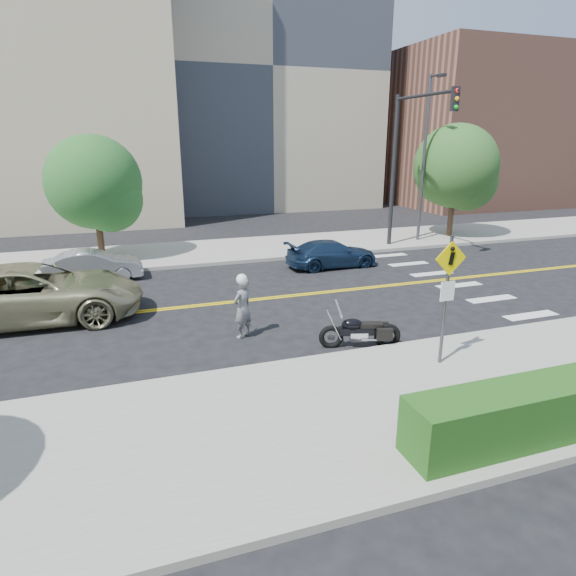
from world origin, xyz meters
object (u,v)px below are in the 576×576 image
at_px(motorcycle, 361,324).
at_px(suv, 34,293).
at_px(parked_car_blue, 332,254).
at_px(pedestrian_sign, 447,288).
at_px(parked_car_silver, 93,266).
at_px(motorcyclist, 243,306).

height_order(motorcycle, suv, suv).
bearing_deg(parked_car_blue, suv, 104.08).
relative_size(motorcycle, suv, 0.33).
relative_size(pedestrian_sign, motorcycle, 1.47).
relative_size(motorcycle, parked_car_silver, 0.57).
height_order(motorcycle, parked_car_silver, motorcycle).
distance_m(suv, parked_car_blue, 11.26).
height_order(parked_car_silver, parked_car_blue, parked_car_silver).
height_order(motorcyclist, suv, motorcyclist).
relative_size(parked_car_silver, parked_car_blue, 0.92).
xyz_separation_m(pedestrian_sign, motorcycle, (-1.20, 1.71, -1.34)).
bearing_deg(pedestrian_sign, parked_car_silver, 127.13).
relative_size(pedestrian_sign, suv, 0.49).
relative_size(pedestrian_sign, motorcyclist, 1.69).
bearing_deg(motorcycle, suv, 165.85).
bearing_deg(parked_car_silver, pedestrian_sign, -143.84).
distance_m(motorcycle, parked_car_silver, 11.09).
bearing_deg(motorcycle, pedestrian_sign, -38.74).
relative_size(motorcyclist, motorcycle, 0.87).
bearing_deg(suv, motorcyclist, -118.49).
bearing_deg(pedestrian_sign, suv, 145.33).
xyz_separation_m(motorcyclist, parked_car_blue, (5.35, 6.23, -0.32)).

